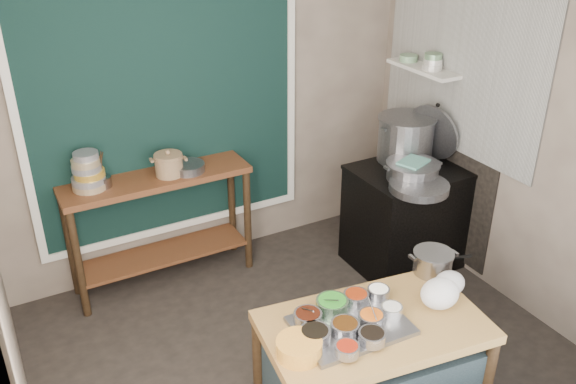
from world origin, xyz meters
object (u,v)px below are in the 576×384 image
stove_block (407,218)px  saucepan (433,262)px  steamer (412,171)px  condiment_tray (351,326)px  stock_pot (405,139)px  ceramic_crock (169,166)px  back_counter (162,230)px  utensil_cup (102,182)px  prep_table (370,373)px  yellow_basin (299,348)px

stove_block → saucepan: saucepan is taller
steamer → condiment_tray: bearing=-139.7°
stock_pot → steamer: stock_pot is taller
saucepan → ceramic_crock: size_ratio=1.15×
stove_block → steamer: (-0.12, -0.14, 0.52)m
back_counter → stock_pot: size_ratio=2.99×
condiment_tray → utensil_cup: 2.20m
stove_block → stock_pot: bearing=72.3°
stove_block → stock_pot: stock_pot is taller
prep_table → utensil_cup: 2.35m
utensil_cup → steamer: bearing=-22.1°
condiment_tray → stock_pot: size_ratio=1.28×
stove_block → saucepan: bearing=-123.0°
yellow_basin → saucepan: (1.12, 0.26, 0.02)m
yellow_basin → saucepan: bearing=13.1°
ceramic_crock → prep_table: bearing=-76.2°
condiment_tray → utensil_cup: (-0.85, 2.01, 0.23)m
saucepan → condiment_tray: bearing=-147.4°
back_counter → saucepan: size_ratio=5.56×
yellow_basin → stove_block: bearing=36.2°
condiment_tray → stock_pot: bearing=44.0°
prep_table → ceramic_crock: bearing=111.3°
prep_table → stock_pot: bearing=54.8°
back_counter → steamer: size_ratio=3.38×
prep_table → back_counter: back_counter is taller
yellow_basin → utensil_cup: size_ratio=1.79×
condiment_tray → saucepan: (0.76, 0.21, 0.06)m
prep_table → utensil_cup: (-0.99, 2.04, 0.62)m
back_counter → stock_pot: 2.12m
back_counter → ceramic_crock: size_ratio=6.37×
condiment_tray → ceramic_crock: ceramic_crock is taller
ceramic_crock → steamer: (1.68, -0.84, -0.08)m
ceramic_crock → stock_pot: bearing=-15.6°
condiment_tray → ceramic_crock: bearing=100.1°
ceramic_crock → utensil_cup: bearing=175.0°
saucepan → yellow_basin: bearing=-149.5°
prep_table → stove_block: size_ratio=1.39×
saucepan → utensil_cup: (-1.61, 1.81, 0.17)m
stock_pot → prep_table: bearing=-132.7°
stove_block → yellow_basin: 2.27m
condiment_tray → saucepan: saucepan is taller
condiment_tray → stock_pot: (1.51, 1.45, 0.31)m
stove_block → ceramic_crock: 2.02m
ceramic_crock → steamer: size_ratio=0.53×
stove_block → utensil_cup: 2.48m
yellow_basin → stock_pot: bearing=38.9°
steamer → ceramic_crock: bearing=153.4°
stove_block → condiment_tray: stove_block is taller
prep_table → steamer: 1.76m
back_counter → yellow_basin: 2.08m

